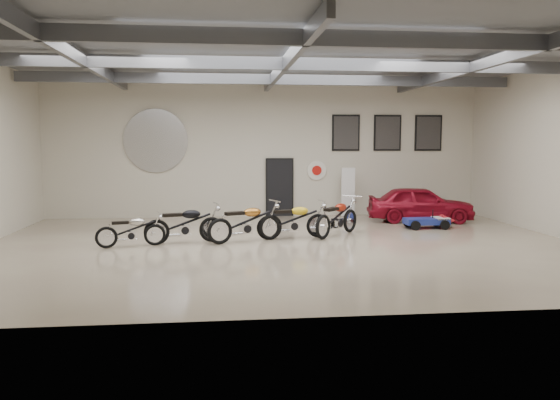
{
  "coord_description": "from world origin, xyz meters",
  "views": [
    {
      "loc": [
        -1.68,
        -14.2,
        2.73
      ],
      "look_at": [
        0.0,
        1.2,
        1.1
      ],
      "focal_mm": 35.0,
      "sensor_mm": 36.0,
      "label": 1
    }
  ],
  "objects": [
    {
      "name": "door",
      "position": [
        0.5,
        5.95,
        1.05
      ],
      "size": [
        0.92,
        0.08,
        2.1
      ],
      "primitive_type": "cube",
      "color": "black",
      "rests_on": "back_wall"
    },
    {
      "name": "back_wall",
      "position": [
        0.0,
        6.0,
        2.5
      ],
      "size": [
        16.0,
        0.02,
        5.0
      ],
      "primitive_type": "cube",
      "color": "beige",
      "rests_on": "floor"
    },
    {
      "name": "motorcycle_yellow",
      "position": [
        0.37,
        1.09,
        0.55
      ],
      "size": [
        2.19,
        1.0,
        1.1
      ],
      "primitive_type": null,
      "rotation": [
        0.0,
        0.0,
        0.17
      ],
      "color": "silver",
      "rests_on": "floor"
    },
    {
      "name": "vintage_car",
      "position": [
        5.22,
        4.0,
        0.62
      ],
      "size": [
        2.05,
        3.82,
        1.24
      ],
      "primitive_type": "imported",
      "rotation": [
        0.0,
        0.0,
        1.4
      ],
      "color": "maroon",
      "rests_on": "floor"
    },
    {
      "name": "motorcycle_gold",
      "position": [
        -1.01,
        0.68,
        0.57
      ],
      "size": [
        2.28,
        1.43,
        1.14
      ],
      "primitive_type": null,
      "rotation": [
        0.0,
        0.0,
        0.37
      ],
      "color": "silver",
      "rests_on": "floor"
    },
    {
      "name": "poster_right",
      "position": [
        6.2,
        5.96,
        3.1
      ],
      "size": [
        1.05,
        0.08,
        1.35
      ],
      "primitive_type": null,
      "color": "black",
      "rests_on": "back_wall"
    },
    {
      "name": "banner_stand",
      "position": [
        3.0,
        5.5,
        0.92
      ],
      "size": [
        0.5,
        0.22,
        1.83
      ],
      "primitive_type": null,
      "rotation": [
        0.0,
        0.0,
        -0.03
      ],
      "color": "white",
      "rests_on": "floor"
    },
    {
      "name": "motorcycle_red",
      "position": [
        1.71,
        1.4,
        0.57
      ],
      "size": [
        2.0,
        2.08,
        1.14
      ],
      "primitive_type": null,
      "rotation": [
        0.0,
        0.0,
        0.82
      ],
      "color": "silver",
      "rests_on": "floor"
    },
    {
      "name": "logo_plaque",
      "position": [
        -4.0,
        5.95,
        2.8
      ],
      "size": [
        2.3,
        0.06,
        1.16
      ],
      "primitive_type": null,
      "color": "silver",
      "rests_on": "back_wall"
    },
    {
      "name": "poster_left",
      "position": [
        3.0,
        5.96,
        3.1
      ],
      "size": [
        1.05,
        0.08,
        1.35
      ],
      "primitive_type": null,
      "color": "black",
      "rests_on": "back_wall"
    },
    {
      "name": "poster_mid",
      "position": [
        4.6,
        5.96,
        3.1
      ],
      "size": [
        1.05,
        0.08,
        1.35
      ],
      "primitive_type": null,
      "color": "black",
      "rests_on": "back_wall"
    },
    {
      "name": "ceiling",
      "position": [
        0.0,
        0.0,
        5.0
      ],
      "size": [
        16.0,
        12.0,
        0.01
      ],
      "primitive_type": "cube",
      "color": "slate",
      "rests_on": "back_wall"
    },
    {
      "name": "oil_sign",
      "position": [
        1.9,
        5.95,
        1.7
      ],
      "size": [
        0.72,
        0.1,
        0.72
      ],
      "primitive_type": null,
      "color": "white",
      "rests_on": "back_wall"
    },
    {
      "name": "motorcycle_black",
      "position": [
        -2.68,
        0.66,
        0.55
      ],
      "size": [
        2.22,
        1.1,
        1.1
      ],
      "primitive_type": null,
      "rotation": [
        0.0,
        0.0,
        0.22
      ],
      "color": "silver",
      "rests_on": "floor"
    },
    {
      "name": "ceiling_beams",
      "position": [
        0.0,
        0.0,
        4.75
      ],
      "size": [
        15.8,
        11.8,
        0.32
      ],
      "primitive_type": null,
      "color": "#595B61",
      "rests_on": "ceiling"
    },
    {
      "name": "floor",
      "position": [
        0.0,
        0.0,
        0.0
      ],
      "size": [
        16.0,
        12.0,
        0.01
      ],
      "primitive_type": "cube",
      "color": "tan",
      "rests_on": "ground"
    },
    {
      "name": "motorcycle_silver",
      "position": [
        -4.04,
        0.29,
        0.46
      ],
      "size": [
        1.84,
        0.93,
        0.92
      ],
      "primitive_type": null,
      "rotation": [
        0.0,
        0.0,
        0.23
      ],
      "color": "silver",
      "rests_on": "floor"
    },
    {
      "name": "go_kart",
      "position": [
        4.99,
        2.45,
        0.31
      ],
      "size": [
        1.72,
        0.79,
        0.62
      ],
      "primitive_type": null,
      "rotation": [
        0.0,
        0.0,
        0.01
      ],
      "color": "navy",
      "rests_on": "floor"
    }
  ]
}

